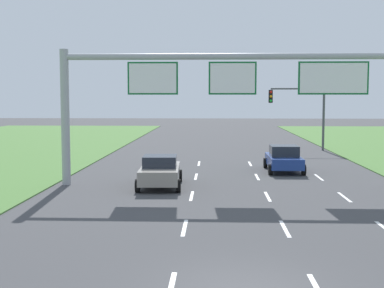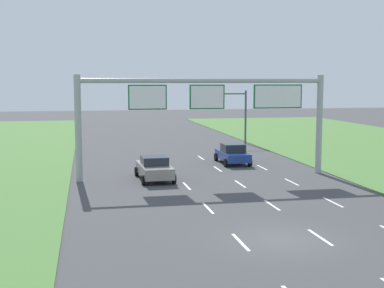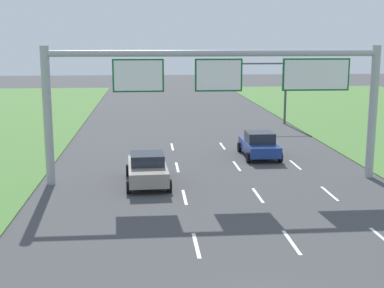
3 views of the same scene
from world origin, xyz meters
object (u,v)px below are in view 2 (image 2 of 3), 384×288
object	(u,v)px
sign_gantry	(209,105)
car_lead_silver	(154,168)
traffic_light_mast	(228,107)
car_near_red	(233,154)

from	to	relation	value
sign_gantry	car_lead_silver	bearing A→B (deg)	-174.93
car_lead_silver	traffic_light_mast	bearing A→B (deg)	59.45
car_lead_silver	traffic_light_mast	xyz separation A→B (m)	(10.12, 18.87, 3.07)
car_near_red	car_lead_silver	distance (m)	9.11
sign_gantry	car_near_red	bearing A→B (deg)	59.28
car_lead_silver	traffic_light_mast	size ratio (longest dim) A/B	0.81
car_near_red	car_lead_silver	world-z (taller)	car_near_red
car_near_red	car_lead_silver	bearing A→B (deg)	-140.21
car_lead_silver	sign_gantry	world-z (taller)	sign_gantry
car_lead_silver	sign_gantry	distance (m)	5.62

